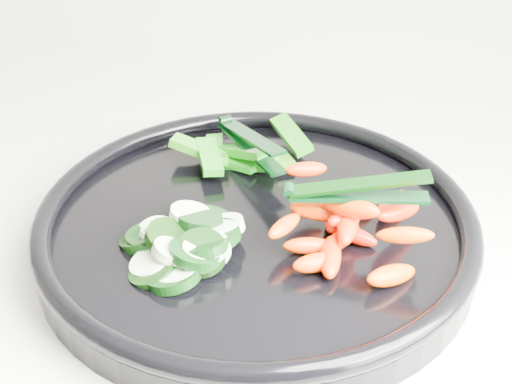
% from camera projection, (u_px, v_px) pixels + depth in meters
% --- Properties ---
extents(veggie_tray, '(0.39, 0.39, 0.04)m').
position_uv_depth(veggie_tray, '(256.00, 226.00, 0.61)').
color(veggie_tray, black).
rests_on(veggie_tray, counter).
extents(cucumber_pile, '(0.11, 0.12, 0.04)m').
position_uv_depth(cucumber_pile, '(179.00, 243.00, 0.57)').
color(cucumber_pile, black).
rests_on(cucumber_pile, veggie_tray).
extents(carrot_pile, '(0.14, 0.15, 0.06)m').
position_uv_depth(carrot_pile, '(349.00, 225.00, 0.57)').
color(carrot_pile, '#E82D00').
rests_on(carrot_pile, veggie_tray).
extents(pepper_pile, '(0.13, 0.13, 0.04)m').
position_uv_depth(pepper_pile, '(237.00, 153.00, 0.69)').
color(pepper_pile, '#216009').
rests_on(pepper_pile, veggie_tray).
extents(tong_carrot, '(0.11, 0.05, 0.02)m').
position_uv_depth(tong_carrot, '(354.00, 190.00, 0.56)').
color(tong_carrot, black).
rests_on(tong_carrot, carrot_pile).
extents(tong_pepper, '(0.09, 0.09, 0.02)m').
position_uv_depth(tong_pepper, '(249.00, 141.00, 0.67)').
color(tong_pepper, black).
rests_on(tong_pepper, pepper_pile).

